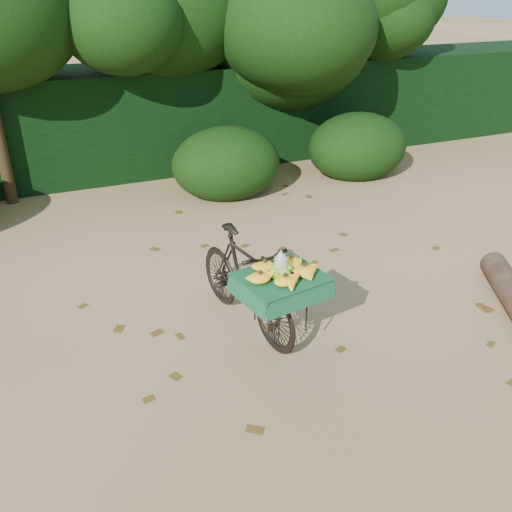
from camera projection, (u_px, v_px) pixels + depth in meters
name	position (u px, v px, depth m)	size (l,w,h in m)	color
ground	(239.00, 366.00, 4.99)	(80.00, 80.00, 0.00)	tan
vendor_bicycle	(247.00, 281.00, 5.35)	(0.89, 1.82, 1.02)	black
hedge_backdrop	(109.00, 121.00, 9.73)	(26.00, 1.80, 1.80)	black
tree_row	(66.00, 65.00, 8.35)	(14.50, 2.00, 4.00)	black
bush_clumps	(167.00, 175.00, 8.48)	(8.80, 1.70, 0.90)	black
leaf_litter	(215.00, 329.00, 5.52)	(7.00, 7.30, 0.01)	#4E3615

